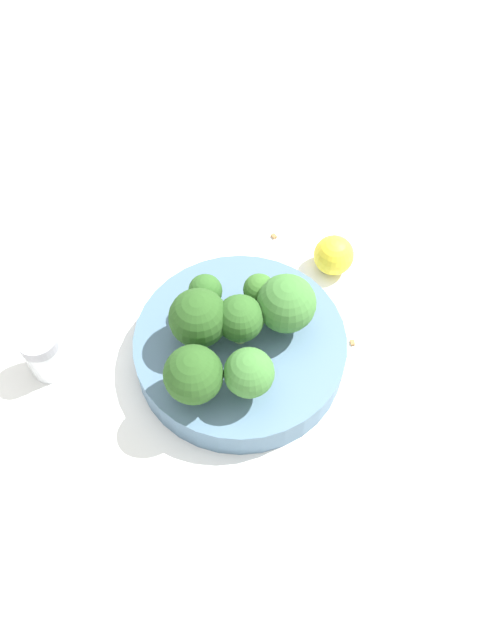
# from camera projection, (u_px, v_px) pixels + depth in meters

# --- Properties ---
(ground_plane) EXTENTS (3.00, 3.00, 0.00)m
(ground_plane) POSITION_uv_depth(u_px,v_px,m) (240.00, 358.00, 0.65)
(ground_plane) COLOR white
(bowl) EXTENTS (0.21, 0.21, 0.04)m
(bowl) POSITION_uv_depth(u_px,v_px,m) (240.00, 348.00, 0.63)
(bowl) COLOR slate
(bowl) RESTS_ON ground_plane
(broccoli_floret_0) EXTENTS (0.05, 0.05, 0.06)m
(broccoli_floret_0) POSITION_uv_depth(u_px,v_px,m) (242.00, 323.00, 0.58)
(broccoli_floret_0) COLOR #8EB770
(broccoli_floret_0) RESTS_ON bowl
(broccoli_floret_1) EXTENTS (0.03, 0.03, 0.05)m
(broccoli_floret_1) POSITION_uv_depth(u_px,v_px,m) (209.00, 290.00, 0.61)
(broccoli_floret_1) COLOR #8EB770
(broccoli_floret_1) RESTS_ON bowl
(broccoli_floret_2) EXTENTS (0.05, 0.05, 0.06)m
(broccoli_floret_2) POSITION_uv_depth(u_px,v_px,m) (249.00, 374.00, 0.56)
(broccoli_floret_2) COLOR #8EB770
(broccoli_floret_2) RESTS_ON bowl
(broccoli_floret_3) EXTENTS (0.06, 0.06, 0.07)m
(broccoli_floret_3) POSITION_uv_depth(u_px,v_px,m) (199.00, 319.00, 0.59)
(broccoli_floret_3) COLOR #8EB770
(broccoli_floret_3) RESTS_ON bowl
(broccoli_floret_4) EXTENTS (0.05, 0.05, 0.06)m
(broccoli_floret_4) POSITION_uv_depth(u_px,v_px,m) (193.00, 375.00, 0.55)
(broccoli_floret_4) COLOR #7A9E5B
(broccoli_floret_4) RESTS_ON bowl
(broccoli_floret_5) EXTENTS (0.03, 0.03, 0.05)m
(broccoli_floret_5) POSITION_uv_depth(u_px,v_px,m) (259.00, 291.00, 0.62)
(broccoli_floret_5) COLOR #84AD66
(broccoli_floret_5) RESTS_ON bowl
(broccoli_floret_6) EXTENTS (0.06, 0.06, 0.07)m
(broccoli_floret_6) POSITION_uv_depth(u_px,v_px,m) (286.00, 304.00, 0.59)
(broccoli_floret_6) COLOR #84AD66
(broccoli_floret_6) RESTS_ON bowl
(pepper_shaker) EXTENTS (0.04, 0.04, 0.06)m
(pepper_shaker) POSITION_uv_depth(u_px,v_px,m) (44.00, 353.00, 0.62)
(pepper_shaker) COLOR silver
(pepper_shaker) RESTS_ON ground_plane
(lemon_wedge) EXTENTS (0.05, 0.05, 0.05)m
(lemon_wedge) POSITION_uv_depth(u_px,v_px,m) (334.00, 255.00, 0.69)
(lemon_wedge) COLOR yellow
(lemon_wedge) RESTS_ON ground_plane
(almond_crumb_0) EXTENTS (0.01, 0.01, 0.01)m
(almond_crumb_0) POSITION_uv_depth(u_px,v_px,m) (274.00, 235.00, 0.74)
(almond_crumb_0) COLOR olive
(almond_crumb_0) RESTS_ON ground_plane
(almond_crumb_1) EXTENTS (0.01, 0.01, 0.01)m
(almond_crumb_1) POSITION_uv_depth(u_px,v_px,m) (353.00, 342.00, 0.65)
(almond_crumb_1) COLOR olive
(almond_crumb_1) RESTS_ON ground_plane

